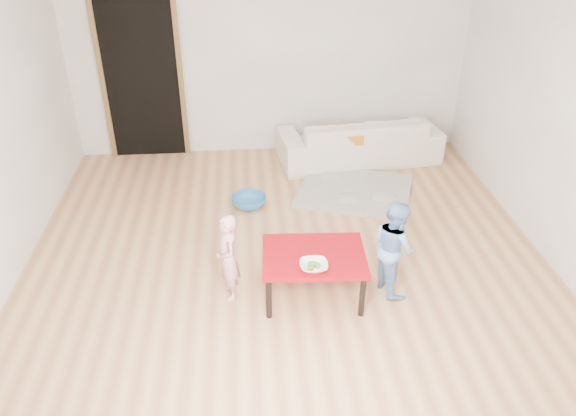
{
  "coord_description": "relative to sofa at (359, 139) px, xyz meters",
  "views": [
    {
      "loc": [
        -0.36,
        -4.48,
        3.2
      ],
      "look_at": [
        0.0,
        -0.2,
        0.65
      ],
      "focal_mm": 35.0,
      "sensor_mm": 36.0,
      "label": 1
    }
  ],
  "objects": [
    {
      "name": "back_wall",
      "position": [
        -1.11,
        0.45,
        1.0
      ],
      "size": [
        5.0,
        0.02,
        2.6
      ],
      "primitive_type": "cube",
      "color": "white",
      "rests_on": "floor"
    },
    {
      "name": "bowl",
      "position": [
        -0.95,
        -2.88,
        0.17
      ],
      "size": [
        0.23,
        0.23,
        0.06
      ],
      "primitive_type": "imported",
      "color": "white",
      "rests_on": "red_table"
    },
    {
      "name": "red_table",
      "position": [
        -0.92,
        -2.68,
        -0.08
      ],
      "size": [
        0.91,
        0.7,
        0.44
      ],
      "primitive_type": null,
      "rotation": [
        0.0,
        0.0,
        -0.05
      ],
      "color": "maroon",
      "rests_on": "floor"
    },
    {
      "name": "blanket",
      "position": [
        -0.21,
        -0.88,
        -0.26
      ],
      "size": [
        1.53,
        1.41,
        0.06
      ],
      "primitive_type": null,
      "rotation": [
        0.0,
        0.0,
        -0.34
      ],
      "color": "#AFAC9B",
      "rests_on": "floor"
    },
    {
      "name": "child_pink",
      "position": [
        -1.65,
        -2.62,
        0.11
      ],
      "size": [
        0.27,
        0.34,
        0.81
      ],
      "primitive_type": "imported",
      "rotation": [
        0.0,
        0.0,
        -1.29
      ],
      "color": "#F46F80",
      "rests_on": "floor"
    },
    {
      "name": "right_wall",
      "position": [
        1.39,
        -2.05,
        1.0
      ],
      "size": [
        0.02,
        5.0,
        2.6
      ],
      "primitive_type": "cube",
      "color": "white",
      "rests_on": "floor"
    },
    {
      "name": "cushion",
      "position": [
        -0.29,
        -0.22,
        0.16
      ],
      "size": [
        0.53,
        0.48,
        0.13
      ],
      "primitive_type": "cube",
      "rotation": [
        0.0,
        0.0,
        0.12
      ],
      "color": "orange",
      "rests_on": "sofa"
    },
    {
      "name": "doorway",
      "position": [
        -2.71,
        0.43,
        0.73
      ],
      "size": [
        1.02,
        0.08,
        2.11
      ],
      "primitive_type": null,
      "color": "brown",
      "rests_on": "back_wall"
    },
    {
      "name": "sofa",
      "position": [
        0.0,
        0.0,
        0.0
      ],
      "size": [
        2.11,
        1.03,
        0.59
      ],
      "primitive_type": "imported",
      "rotation": [
        0.0,
        0.0,
        3.26
      ],
      "color": "silver",
      "rests_on": "floor"
    },
    {
      "name": "broccoli",
      "position": [
        -0.95,
        -2.88,
        0.17
      ],
      "size": [
        0.12,
        0.12,
        0.06
      ],
      "primitive_type": null,
      "color": "#2D5919",
      "rests_on": "red_table"
    },
    {
      "name": "child_blue",
      "position": [
        -0.22,
        -2.64,
        0.14
      ],
      "size": [
        0.43,
        0.5,
        0.88
      ],
      "primitive_type": "imported",
      "rotation": [
        0.0,
        0.0,
        1.82
      ],
      "color": "#659EE9",
      "rests_on": "floor"
    },
    {
      "name": "floor",
      "position": [
        -1.11,
        -2.05,
        -0.3
      ],
      "size": [
        5.0,
        5.0,
        0.01
      ],
      "primitive_type": "cube",
      "color": "#AD704A",
      "rests_on": "ground"
    },
    {
      "name": "basin",
      "position": [
        -1.45,
        -1.08,
        -0.24
      ],
      "size": [
        0.39,
        0.39,
        0.12
      ],
      "primitive_type": "imported",
      "color": "teal",
      "rests_on": "floor"
    }
  ]
}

